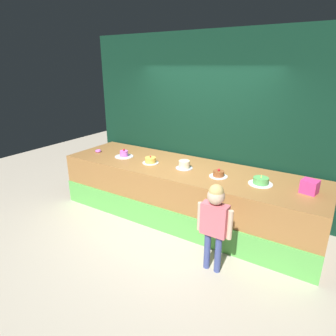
% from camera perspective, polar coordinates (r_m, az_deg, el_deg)
% --- Properties ---
extents(ground_plane, '(12.00, 12.00, 0.00)m').
position_cam_1_polar(ground_plane, '(4.68, -0.51, -12.54)').
color(ground_plane, '#BCB29E').
extents(stage_platform, '(4.38, 1.26, 0.90)m').
position_cam_1_polar(stage_platform, '(4.93, 3.34, -4.86)').
color(stage_platform, '#9E6B38').
rests_on(stage_platform, ground_plane).
extents(curtain_backdrop, '(4.77, 0.08, 3.04)m').
position_cam_1_polar(curtain_backdrop, '(5.22, 7.48, 8.77)').
color(curtain_backdrop, black).
rests_on(curtain_backdrop, ground_plane).
extents(child_figure, '(0.46, 0.21, 1.19)m').
position_cam_1_polar(child_figure, '(3.58, 9.21, -9.47)').
color(child_figure, '#3F4C8C').
rests_on(child_figure, ground_plane).
extents(pink_box, '(0.23, 0.22, 0.18)m').
position_cam_1_polar(pink_box, '(4.22, 26.17, -3.29)').
color(pink_box, '#E43988').
rests_on(pink_box, stage_platform).
extents(donut, '(0.12, 0.12, 0.04)m').
position_cam_1_polar(donut, '(5.75, -13.61, 3.29)').
color(donut, '#CC66D8').
rests_on(donut, stage_platform).
extents(cake_far_left, '(0.34, 0.34, 0.15)m').
position_cam_1_polar(cake_far_left, '(5.36, -8.67, 2.67)').
color(cake_far_left, silver).
rests_on(cake_far_left, stage_platform).
extents(cake_left, '(0.28, 0.28, 0.13)m').
position_cam_1_polar(cake_left, '(4.96, -3.48, 1.50)').
color(cake_left, silver).
rests_on(cake_left, stage_platform).
extents(cake_center, '(0.28, 0.28, 0.13)m').
position_cam_1_polar(cake_center, '(4.70, 3.21, 0.63)').
color(cake_center, silver).
rests_on(cake_center, stage_platform).
extents(cake_right, '(0.28, 0.28, 0.13)m').
position_cam_1_polar(cake_right, '(4.42, 9.93, -1.20)').
color(cake_right, white).
rests_on(cake_right, stage_platform).
extents(cake_far_right, '(0.34, 0.34, 0.15)m').
position_cam_1_polar(cake_far_right, '(4.28, 17.83, -2.50)').
color(cake_far_right, white).
rests_on(cake_far_right, stage_platform).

